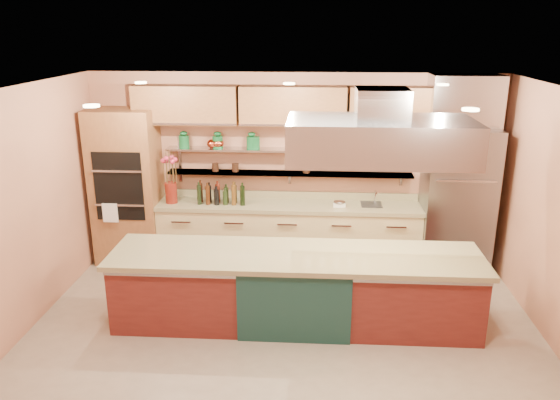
# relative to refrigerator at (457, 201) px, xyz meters

# --- Properties ---
(floor) EXTENTS (6.00, 5.00, 0.02)m
(floor) POSITION_rel_refrigerator_xyz_m (-2.35, -2.14, -1.06)
(floor) COLOR gray
(floor) RESTS_ON ground
(ceiling) EXTENTS (6.00, 5.00, 0.02)m
(ceiling) POSITION_rel_refrigerator_xyz_m (-2.35, -2.14, 1.75)
(ceiling) COLOR black
(ceiling) RESTS_ON wall_back
(wall_back) EXTENTS (6.00, 0.04, 2.80)m
(wall_back) POSITION_rel_refrigerator_xyz_m (-2.35, 0.36, 0.35)
(wall_back) COLOR #B17253
(wall_back) RESTS_ON floor
(wall_front) EXTENTS (6.00, 0.04, 2.80)m
(wall_front) POSITION_rel_refrigerator_xyz_m (-2.35, -4.64, 0.35)
(wall_front) COLOR #B17253
(wall_front) RESTS_ON floor
(wall_left) EXTENTS (0.04, 5.00, 2.80)m
(wall_left) POSITION_rel_refrigerator_xyz_m (-5.35, -2.14, 0.35)
(wall_left) COLOR #B17253
(wall_left) RESTS_ON floor
(oven_stack) EXTENTS (0.95, 0.64, 2.30)m
(oven_stack) POSITION_rel_refrigerator_xyz_m (-4.80, 0.04, 0.10)
(oven_stack) COLOR brown
(oven_stack) RESTS_ON floor
(refrigerator) EXTENTS (0.95, 0.72, 2.10)m
(refrigerator) POSITION_rel_refrigerator_xyz_m (0.00, 0.00, 0.00)
(refrigerator) COLOR gray
(refrigerator) RESTS_ON floor
(back_counter) EXTENTS (3.84, 0.64, 0.93)m
(back_counter) POSITION_rel_refrigerator_xyz_m (-2.40, 0.06, -0.58)
(back_counter) COLOR tan
(back_counter) RESTS_ON floor
(wall_shelf_lower) EXTENTS (3.60, 0.26, 0.03)m
(wall_shelf_lower) POSITION_rel_refrigerator_xyz_m (-2.40, 0.23, 0.30)
(wall_shelf_lower) COLOR #A6A8AD
(wall_shelf_lower) RESTS_ON wall_back
(wall_shelf_upper) EXTENTS (3.60, 0.26, 0.03)m
(wall_shelf_upper) POSITION_rel_refrigerator_xyz_m (-2.40, 0.23, 0.65)
(wall_shelf_upper) COLOR #A6A8AD
(wall_shelf_upper) RESTS_ON wall_back
(upper_cabinets) EXTENTS (4.60, 0.36, 0.55)m
(upper_cabinets) POSITION_rel_refrigerator_xyz_m (-2.35, 0.18, 1.30)
(upper_cabinets) COLOR brown
(upper_cabinets) RESTS_ON wall_back
(range_hood) EXTENTS (2.00, 1.00, 0.45)m
(range_hood) POSITION_rel_refrigerator_xyz_m (-1.32, -1.67, 1.20)
(range_hood) COLOR #A6A8AD
(range_hood) RESTS_ON ceiling
(ceiling_downlights) EXTENTS (4.00, 2.80, 0.02)m
(ceiling_downlights) POSITION_rel_refrigerator_xyz_m (-2.35, -1.94, 1.72)
(ceiling_downlights) COLOR #FFE5A5
(ceiling_downlights) RESTS_ON ceiling
(island) EXTENTS (4.26, 0.94, 0.89)m
(island) POSITION_rel_refrigerator_xyz_m (-2.22, -1.67, -0.61)
(island) COLOR maroon
(island) RESTS_ON floor
(flower_vase) EXTENTS (0.18, 0.18, 0.31)m
(flower_vase) POSITION_rel_refrigerator_xyz_m (-4.13, 0.01, 0.03)
(flower_vase) COLOR maroon
(flower_vase) RESTS_ON back_counter
(oil_bottle_cluster) EXTENTS (0.78, 0.31, 0.24)m
(oil_bottle_cluster) POSITION_rel_refrigerator_xyz_m (-3.38, 0.01, 0.00)
(oil_bottle_cluster) COLOR black
(oil_bottle_cluster) RESTS_ON back_counter
(kitchen_scale) EXTENTS (0.20, 0.17, 0.10)m
(kitchen_scale) POSITION_rel_refrigerator_xyz_m (-1.66, 0.01, -0.07)
(kitchen_scale) COLOR white
(kitchen_scale) RESTS_ON back_counter
(bar_faucet) EXTENTS (0.03, 0.03, 0.22)m
(bar_faucet) POSITION_rel_refrigerator_xyz_m (-1.14, 0.11, -0.01)
(bar_faucet) COLOR silver
(bar_faucet) RESTS_ON back_counter
(copper_kettle) EXTENTS (0.21, 0.21, 0.13)m
(copper_kettle) POSITION_rel_refrigerator_xyz_m (-3.53, 0.23, 0.73)
(copper_kettle) COLOR #C2492C
(copper_kettle) RESTS_ON wall_shelf_upper
(green_canister) EXTENTS (0.19, 0.19, 0.18)m
(green_canister) POSITION_rel_refrigerator_xyz_m (-2.91, 0.23, 0.75)
(green_canister) COLOR #104D24
(green_canister) RESTS_ON wall_shelf_upper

